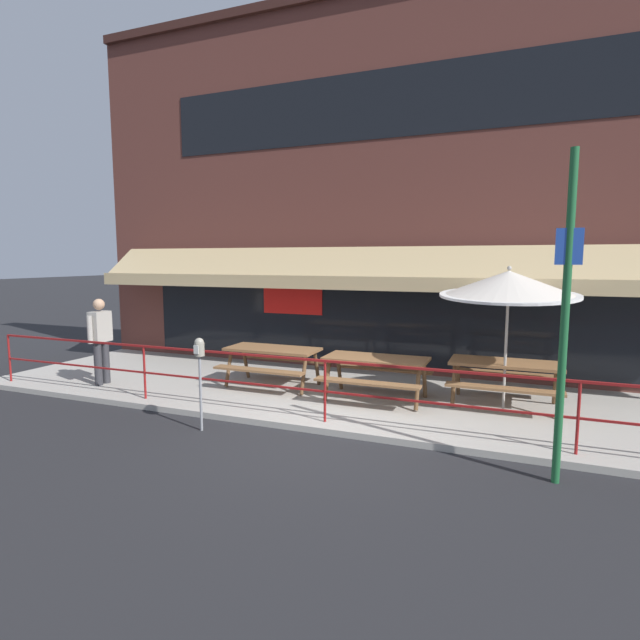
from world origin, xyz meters
name	(u,v)px	position (x,y,z in m)	size (l,w,h in m)	color
ground_plane	(318,434)	(0.00, 0.00, 0.00)	(120.00, 120.00, 0.00)	#232326
patio_deck	(358,397)	(0.00, 2.00, 0.05)	(15.00, 4.00, 0.10)	#ADA89E
restaurant_building	(391,189)	(0.00, 4.23, 4.10)	(15.00, 1.60, 8.26)	brown
patio_railing	(325,377)	(0.00, 0.30, 0.80)	(13.84, 0.04, 0.97)	maroon
picnic_table_left	(273,356)	(-1.73, 1.93, 0.71)	(1.80, 1.42, 0.76)	brown
picnic_table_centre	(376,366)	(0.40, 1.76, 0.71)	(1.80, 1.42, 0.76)	brown
picnic_table_right	(505,371)	(2.52, 2.21, 0.71)	(1.80, 1.42, 0.76)	brown
patio_umbrella_right	(509,285)	(2.52, 1.88, 2.18)	(2.14, 2.14, 2.38)	#B7B2A8
pedestrian_walking	(101,337)	(-4.97, 0.82, 1.06)	(0.25, 0.62, 1.71)	#333338
parking_meter_near	(200,356)	(-1.69, -0.50, 1.15)	(0.15, 0.16, 1.42)	gray
street_sign_pole	(565,316)	(3.17, -0.45, 1.95)	(0.28, 0.09, 3.78)	#1E6033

